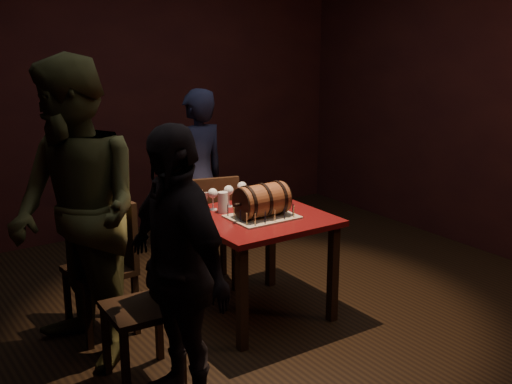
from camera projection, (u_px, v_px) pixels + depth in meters
room_shell at (268, 126)px, 4.21m from camera, size 5.04×5.04×2.80m
pub_table at (258, 230)px, 4.52m from camera, size 0.90×0.90×0.75m
cake_board at (262, 217)px, 4.44m from camera, size 0.45×0.35×0.01m
barrel_cake at (262, 200)px, 4.41m from camera, size 0.41×0.24×0.24m
birthday_candles at (262, 210)px, 4.43m from camera, size 0.40×0.30×0.09m
wine_glass_left at (213, 194)px, 4.60m from camera, size 0.07×0.07×0.16m
wine_glass_mid at (229, 191)px, 4.68m from camera, size 0.07×0.07×0.16m
wine_glass_right at (242, 187)px, 4.78m from camera, size 0.07×0.07×0.16m
pint_of_ale at (223, 203)px, 4.55m from camera, size 0.07×0.07×0.15m
menu_card at (199, 201)px, 4.62m from camera, size 0.10×0.05×0.13m
chair_back at (210, 226)px, 4.99m from camera, size 0.49×0.49×0.93m
chair_left_rear at (110, 258)px, 4.33m from camera, size 0.43×0.43×0.93m
chair_left_front at (154, 295)px, 3.74m from camera, size 0.42×0.42×0.93m
person_back at (198, 178)px, 5.48m from camera, size 0.60×0.44×1.53m
person_left_rear at (76, 214)px, 3.83m from camera, size 0.87×1.04×1.90m
person_left_front at (176, 271)px, 3.39m from camera, size 0.42×0.94×1.59m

